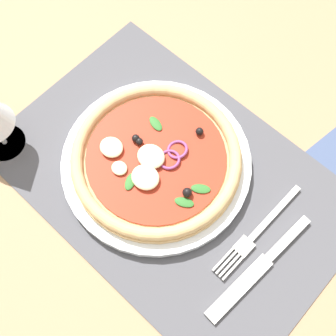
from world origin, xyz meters
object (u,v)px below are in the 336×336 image
object	(u,v)px
fork	(255,235)
knife	(259,268)
plate	(157,162)
pizza	(157,157)

from	to	relation	value
fork	knife	bearing A→B (deg)	46.97
plate	fork	bearing A→B (deg)	-175.90
pizza	fork	world-z (taller)	pizza
plate	fork	world-z (taller)	plate
knife	plate	bearing A→B (deg)	-91.33
plate	pizza	size ratio (longest dim) A/B	1.12
fork	knife	world-z (taller)	knife
knife	fork	bearing A→B (deg)	-130.48
pizza	fork	distance (cm)	17.99
plate	knife	bearing A→B (deg)	174.54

